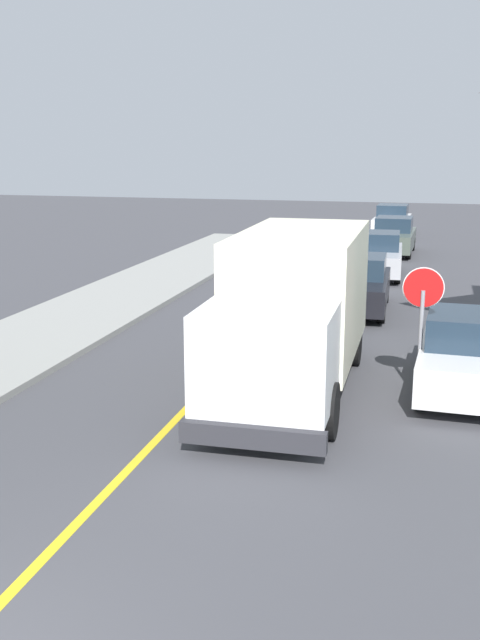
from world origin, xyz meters
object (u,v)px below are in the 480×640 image
(parked_car_near, at_px, (358,285))
(stop_sign, at_px, (422,308))
(box_truck, at_px, (295,305))
(parked_car_far, at_px, (393,237))
(parked_car_furthest, at_px, (392,221))
(parked_car_mid, at_px, (377,256))
(parked_van_across, at_px, (466,354))

(parked_car_near, relative_size, stop_sign, 1.68)
(box_truck, relative_size, parked_car_near, 1.62)
(parked_car_near, xyz_separation_m, parked_car_far, (0.33, 12.32, 0.00))
(box_truck, relative_size, parked_car_furthest, 1.62)
(parked_car_near, relative_size, parked_car_far, 1.00)
(parked_car_mid, xyz_separation_m, stop_sign, (1.93, -13.98, 1.06))
(stop_sign, bearing_deg, parked_car_near, 104.68)
(parked_van_across, bearing_deg, parked_car_far, 97.68)
(box_truck, xyz_separation_m, stop_sign, (2.53, -0.03, 0.09))
(parked_car_mid, relative_size, parked_car_furthest, 1.01)
(parked_car_near, relative_size, parked_van_across, 1.00)
(box_truck, distance_m, parked_car_mid, 13.99)
(stop_sign, bearing_deg, box_truck, 179.35)
(parked_car_far, xyz_separation_m, stop_sign, (1.69, -20.05, 1.06))
(parked_car_far, relative_size, stop_sign, 1.68)
(parked_car_far, height_order, parked_car_furthest, same)
(box_truck, height_order, parked_van_across, box_truck)
(parked_car_near, bearing_deg, box_truck, -93.70)
(parked_car_near, distance_m, parked_car_mid, 6.24)
(parked_car_mid, bearing_deg, box_truck, -92.45)
(parked_car_furthest, bearing_deg, parked_car_mid, -88.89)
(parked_car_furthest, bearing_deg, box_truck, -90.72)
(parked_car_near, bearing_deg, parked_car_far, 88.45)
(parked_car_furthest, bearing_deg, stop_sign, -85.39)
(parked_car_mid, distance_m, parked_van_across, 13.59)
(parked_car_furthest, xyz_separation_m, parked_van_across, (3.10, -26.40, 0.00))
(parked_car_near, bearing_deg, parked_car_mid, 89.11)
(parked_car_near, bearing_deg, stop_sign, -75.32)
(box_truck, bearing_deg, parked_van_across, 10.80)
(parked_car_near, height_order, stop_sign, stop_sign)
(parked_car_furthest, bearing_deg, parked_van_across, -83.30)
(parked_car_mid, xyz_separation_m, parked_car_furthest, (-0.25, 13.11, 0.00))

